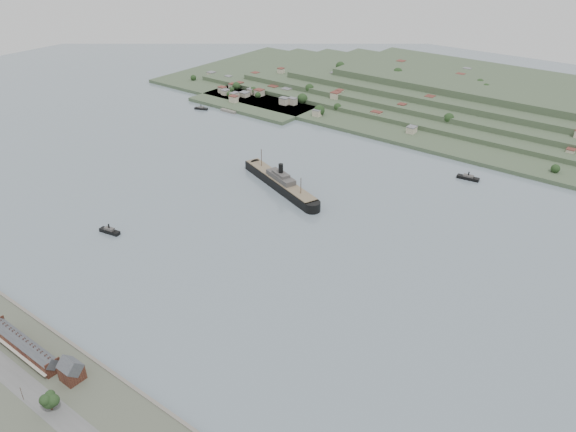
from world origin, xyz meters
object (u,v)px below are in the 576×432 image
Objects in this scene: terrace_row at (24,346)px; tugboat at (110,231)px; gabled_building at (71,370)px; fig_tree at (49,400)px; steamship at (278,181)px.

tugboat is at bearing 123.70° from terrace_row.
gabled_building reaches higher than fig_tree.
gabled_building is at bearing 117.22° from fig_tree.
steamship is (-22.60, 249.08, -1.76)m from terrace_row.
terrace_row is 131.37m from tugboat.
fig_tree is at bearing -62.78° from gabled_building.
terrace_row is 37.74m from gabled_building.
steamship reaches higher than gabled_building.
fig_tree is (119.74, -123.49, 6.67)m from tugboat.
terrace_row is 250.11m from steamship.
tugboat is 172.14m from fig_tree.
gabled_building is 152.58m from tugboat.
terrace_row is 49.06m from fig_tree.
tugboat is at bearing 134.12° from fig_tree.
gabled_building is 0.80× the size of tugboat.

